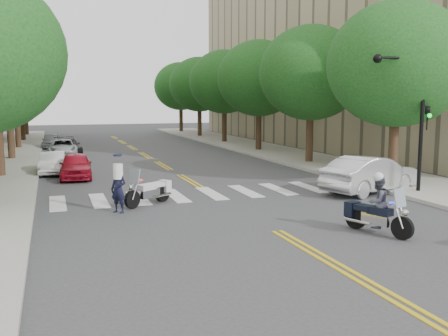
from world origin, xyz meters
name	(u,v)px	position (x,y,z in m)	size (l,w,h in m)	color
ground	(277,231)	(0.00, 0.00, 0.00)	(140.00, 140.00, 0.00)	#38383A
sidewalk_left	(0,160)	(-9.50, 22.00, 0.07)	(5.00, 60.00, 0.15)	#9E9991
sidewalk_right	(267,150)	(9.50, 22.00, 0.07)	(5.00, 60.00, 0.15)	#9E9991
building_right	(413,23)	(26.00, 26.00, 11.00)	(26.00, 44.00, 22.00)	tan
tree_l_2	(7,75)	(-8.80, 22.00, 5.55)	(6.40, 6.40, 8.45)	#382316
tree_l_3	(15,79)	(-8.80, 30.00, 5.55)	(6.40, 6.40, 8.45)	#382316
tree_l_4	(20,83)	(-8.80, 38.00, 5.55)	(6.40, 6.40, 8.45)	#382316
tree_l_5	(24,85)	(-8.80, 46.00, 5.55)	(6.40, 6.40, 8.45)	#382316
tree_r_0	(397,64)	(8.80, 6.00, 5.55)	(6.40, 6.40, 8.45)	#382316
tree_r_1	(311,73)	(8.80, 14.00, 5.55)	(6.40, 6.40, 8.45)	#382316
tree_r_2	(259,78)	(8.80, 22.00, 5.55)	(6.40, 6.40, 8.45)	#382316
tree_r_3	(224,82)	(8.80, 30.00, 5.55)	(6.40, 6.40, 8.45)	#382316
tree_r_4	(199,84)	(8.80, 38.00, 5.55)	(6.40, 6.40, 8.45)	#382316
tree_r_5	(181,86)	(8.80, 46.00, 5.55)	(6.40, 6.40, 8.45)	#382316
traffic_signal_pole	(413,105)	(7.72, 3.50, 3.72)	(2.82, 0.42, 6.00)	black
motorcycle_police	(376,206)	(2.67, -1.15, 0.82)	(1.05, 2.20, 1.85)	black
motorcycle_parked	(152,191)	(-2.80, 5.19, 0.51)	(2.00, 1.51, 1.47)	black
officer_standing	(119,189)	(-4.17, 4.12, 0.84)	(0.61, 0.40, 1.67)	black
convertible	(370,174)	(6.50, 4.51, 0.79)	(1.68, 4.81, 1.58)	silver
parked_car_a	(76,166)	(-5.20, 12.72, 0.65)	(1.53, 3.82, 1.30)	#AF1227
parked_car_b	(53,163)	(-6.30, 14.81, 0.58)	(1.23, 3.53, 1.16)	white
parked_car_c	(63,148)	(-5.53, 23.50, 0.59)	(1.95, 4.23, 1.18)	#AFB1B7
parked_car_d	(68,146)	(-5.20, 24.50, 0.60)	(1.67, 4.12, 1.20)	black
parked_car_e	(51,141)	(-6.30, 30.22, 0.60)	(1.41, 3.50, 1.19)	gray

